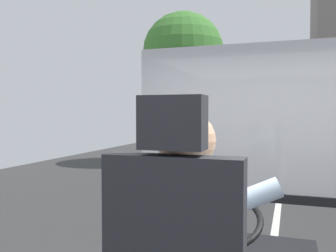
% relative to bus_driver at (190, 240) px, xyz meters
% --- Properties ---
extents(ground, '(18.00, 44.00, 0.06)m').
position_rel_bus_driver_xyz_m(ground, '(0.15, 9.24, -1.43)').
color(ground, '#303030').
extents(bus_driver, '(0.71, 0.61, 0.81)m').
position_rel_bus_driver_xyz_m(bus_driver, '(0.00, 0.00, 0.00)').
color(bus_driver, black).
rests_on(bus_driver, driver_seat).
extents(windshield_panel, '(2.50, 0.08, 1.48)m').
position_rel_bus_driver_xyz_m(windshield_panel, '(0.15, 2.06, 0.25)').
color(windshield_panel, silver).
extents(street_tree, '(3.07, 3.07, 5.71)m').
position_rel_bus_driver_xyz_m(street_tree, '(-3.53, 11.67, 2.74)').
color(street_tree, '#4C3828').
rests_on(street_tree, ground).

